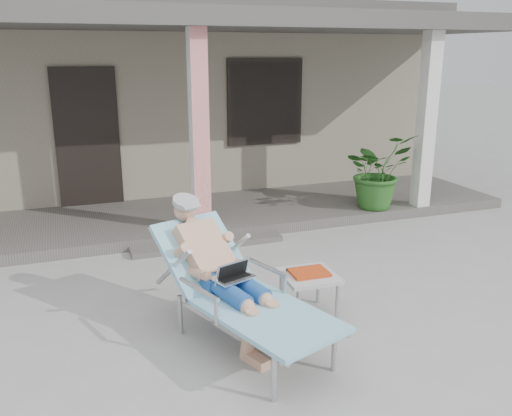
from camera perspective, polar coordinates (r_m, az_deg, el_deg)
name	(u,v)px	position (r m, az deg, el deg)	size (l,w,h in m)	color
ground	(256,307)	(5.52, 0.00, -10.37)	(60.00, 60.00, 0.00)	#9E9E99
house	(146,93)	(11.30, -11.54, 11.78)	(10.40, 5.40, 3.30)	gray
porch_deck	(188,217)	(8.19, -7.17, -0.96)	(10.00, 2.00, 0.15)	#605B56
porch_overhang	(182,27)	(7.78, -7.81, 18.39)	(10.00, 2.30, 2.85)	silver
porch_step	(208,244)	(7.14, -5.08, -3.81)	(2.00, 0.30, 0.07)	#605B56
lounger	(230,255)	(4.67, -2.79, -5.00)	(1.32, 2.01, 1.27)	#B7B7BC
side_table	(309,278)	(5.24, 5.59, -7.34)	(0.53, 0.53, 0.46)	#B3B3AE
potted_palm	(377,171)	(8.45, 12.65, 3.84)	(1.03, 0.89, 1.14)	#26591E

